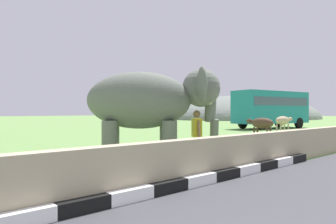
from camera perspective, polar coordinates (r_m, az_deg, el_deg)
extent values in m
cube|color=white|center=(4.87, -25.81, -17.83)|extent=(0.90, 0.20, 0.24)
cube|color=black|center=(5.17, -15.71, -16.74)|extent=(0.90, 0.20, 0.24)
cube|color=white|center=(5.60, -7.06, -15.41)|extent=(0.90, 0.20, 0.24)
cube|color=black|center=(6.13, 0.13, -14.03)|extent=(0.90, 0.20, 0.24)
cube|color=white|center=(6.75, 6.02, -12.72)|extent=(0.90, 0.20, 0.24)
cube|color=black|center=(7.42, 10.84, -11.54)|extent=(0.90, 0.20, 0.24)
cube|color=white|center=(8.13, 14.81, -10.50)|extent=(0.90, 0.20, 0.24)
cube|color=black|center=(8.88, 18.10, -9.60)|extent=(0.90, 0.20, 0.24)
cube|color=white|center=(9.66, 20.86, -8.82)|extent=(0.90, 0.20, 0.24)
cube|color=black|center=(10.45, 23.19, -8.13)|extent=(0.90, 0.20, 0.24)
cube|color=tan|center=(6.34, -1.00, -10.05)|extent=(28.00, 0.36, 1.00)
cylinder|color=slate|center=(9.58, -0.27, -5.51)|extent=(0.44, 0.44, 1.36)
cylinder|color=slate|center=(8.69, 0.29, -6.10)|extent=(0.44, 0.44, 1.36)
cylinder|color=slate|center=(9.57, -10.50, -5.52)|extent=(0.44, 0.44, 1.36)
cylinder|color=slate|center=(8.68, -11.01, -6.10)|extent=(0.44, 0.44, 1.36)
ellipsoid|color=slate|center=(9.05, -5.37, 2.22)|extent=(3.45, 3.11, 1.70)
sphere|color=slate|center=(9.27, 6.30, 4.54)|extent=(1.16, 1.16, 1.16)
ellipsoid|color=#D84C8C|center=(9.35, 8.04, 5.43)|extent=(0.67, 0.73, 0.44)
ellipsoid|color=slate|center=(10.01, 4.56, 4.50)|extent=(0.72, 0.87, 1.00)
ellipsoid|color=slate|center=(8.48, 6.43, 5.29)|extent=(0.72, 0.87, 1.00)
cylinder|color=slate|center=(9.31, 8.04, 1.13)|extent=(0.55, 0.59, 0.99)
cylinder|color=slate|center=(9.36, 8.73, -3.77)|extent=(0.42, 0.44, 0.83)
cone|color=beige|center=(9.57, 7.31, 1.71)|extent=(0.44, 0.54, 0.22)
cone|color=beige|center=(9.02, 8.11, 1.80)|extent=(0.44, 0.54, 0.22)
cylinder|color=navy|center=(9.59, 5.29, -7.12)|extent=(0.15, 0.15, 0.82)
cylinder|color=navy|center=(9.40, 5.62, -7.27)|extent=(0.15, 0.15, 0.82)
cube|color=yellow|center=(9.43, 5.45, -2.97)|extent=(0.41, 0.47, 0.58)
cylinder|color=#9E7251|center=(9.68, 5.04, -3.06)|extent=(0.13, 0.13, 0.52)
cylinder|color=#9E7251|center=(9.18, 5.89, -3.24)|extent=(0.14, 0.16, 0.53)
sphere|color=#9E7251|center=(9.42, 5.45, -0.36)|extent=(0.23, 0.23, 0.23)
cube|color=teal|center=(30.44, 18.93, 0.83)|extent=(8.46, 3.79, 3.00)
cube|color=#3F5160|center=(30.46, 18.93, 1.85)|extent=(7.82, 3.72, 0.76)
cylinder|color=black|center=(33.22, 20.23, -1.81)|extent=(1.04, 0.46, 1.00)
cylinder|color=black|center=(31.86, 23.50, -1.90)|extent=(1.04, 0.46, 1.00)
cylinder|color=black|center=(29.27, 13.95, -2.07)|extent=(1.04, 0.46, 1.00)
cylinder|color=black|center=(27.72, 17.36, -2.20)|extent=(1.04, 0.46, 1.00)
cylinder|color=tan|center=(26.13, 21.17, -2.72)|extent=(0.12, 0.12, 0.65)
cylinder|color=tan|center=(25.91, 21.80, -2.75)|extent=(0.12, 0.12, 0.65)
cylinder|color=tan|center=(25.43, 19.91, -2.80)|extent=(0.12, 0.12, 0.65)
cylinder|color=tan|center=(25.20, 20.54, -2.83)|extent=(0.12, 0.12, 0.65)
ellipsoid|color=tan|center=(25.64, 20.86, -1.50)|extent=(1.59, 0.87, 0.66)
ellipsoid|color=tan|center=(26.37, 22.13, -1.24)|extent=(0.44, 0.33, 0.32)
cylinder|color=#473323|center=(19.50, 15.99, -3.69)|extent=(0.12, 0.12, 0.65)
cylinder|color=#473323|center=(19.80, 16.57, -3.63)|extent=(0.12, 0.12, 0.65)
cylinder|color=#473323|center=(19.01, 18.24, -3.79)|extent=(0.12, 0.12, 0.65)
cylinder|color=#473323|center=(19.32, 18.80, -3.72)|extent=(0.12, 0.12, 0.65)
ellipsoid|color=#473323|center=(19.37, 17.39, -2.02)|extent=(0.63, 1.51, 0.66)
ellipsoid|color=#473323|center=(19.88, 15.13, -1.67)|extent=(0.27, 0.40, 0.32)
ellipsoid|color=slate|center=(69.44, 14.00, -1.22)|extent=(38.35, 30.68, 10.24)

